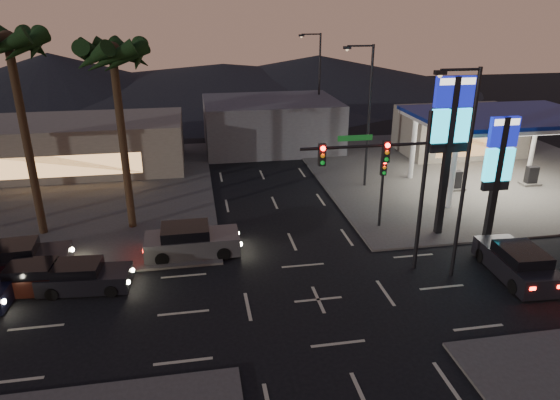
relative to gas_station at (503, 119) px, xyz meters
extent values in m
plane|color=black|center=(-16.00, -12.00, -5.08)|extent=(140.00, 140.00, 0.00)
cube|color=#47443F|center=(0.00, 4.00, -5.02)|extent=(24.00, 24.00, 0.12)
cube|color=#47443F|center=(-32.00, 4.00, -5.02)|extent=(24.00, 24.00, 0.12)
cylinder|color=silver|center=(-5.00, -3.00, -2.58)|extent=(0.36, 0.36, 5.00)
cylinder|color=silver|center=(-5.00, 3.00, -2.58)|extent=(0.36, 0.36, 5.00)
cylinder|color=silver|center=(5.00, 3.00, -2.58)|extent=(0.36, 0.36, 5.00)
cube|color=silver|center=(0.00, 0.00, 0.12)|extent=(12.00, 8.00, 0.50)
cube|color=white|center=(0.00, 0.00, -0.18)|extent=(11.60, 7.60, 0.06)
cube|color=navy|center=(0.00, 0.00, 0.27)|extent=(12.20, 8.20, 0.25)
cube|color=black|center=(-3.00, 0.00, -4.28)|extent=(0.80, 0.50, 1.40)
cube|color=black|center=(3.00, 0.00, -4.28)|extent=(0.80, 0.50, 1.40)
cube|color=#726B5B|center=(2.00, 9.00, -3.08)|extent=(10.00, 6.00, 4.00)
cube|color=black|center=(-7.50, -6.50, -0.58)|extent=(0.35, 0.35, 9.00)
cube|color=#0D1499|center=(-7.50, -6.50, 3.12)|extent=(2.20, 0.30, 1.60)
cube|color=white|center=(-7.50, -6.50, 3.67)|extent=(1.98, 0.32, 0.35)
cube|color=#1AD6F9|center=(-7.50, -6.50, 1.32)|extent=(2.20, 0.30, 1.80)
cube|color=black|center=(-7.50, -6.50, 0.12)|extent=(2.09, 0.28, 0.50)
cube|color=black|center=(-5.00, -7.50, -1.58)|extent=(0.35, 0.35, 7.00)
cube|color=#0D1499|center=(-5.00, -7.50, 1.12)|extent=(1.60, 0.30, 1.60)
cube|color=white|center=(-5.00, -7.50, 1.67)|extent=(1.44, 0.32, 0.35)
cube|color=#1AD6F9|center=(-5.00, -7.50, -0.68)|extent=(1.60, 0.30, 1.80)
cube|color=black|center=(-5.00, -7.50, -1.88)|extent=(1.52, 0.28, 0.50)
cylinder|color=black|center=(-10.50, -10.00, -1.08)|extent=(0.20, 0.20, 8.00)
cylinder|color=black|center=(-13.50, -10.00, 1.42)|extent=(6.00, 0.14, 0.14)
cube|color=#0C3F14|center=(-14.00, -10.00, 1.82)|extent=(1.60, 0.05, 0.25)
cube|color=black|center=(-12.50, -10.00, 1.12)|extent=(0.32, 0.25, 1.00)
sphere|color=#FF0C07|center=(-12.50, -10.15, 1.45)|extent=(0.22, 0.22, 0.22)
sphere|color=orange|center=(-12.50, -10.15, 1.12)|extent=(0.20, 0.20, 0.20)
sphere|color=#0CB226|center=(-12.50, -10.15, 0.79)|extent=(0.20, 0.20, 0.20)
cube|color=black|center=(-15.50, -10.00, 1.12)|extent=(0.32, 0.25, 1.00)
sphere|color=#FF0C07|center=(-15.50, -10.15, 1.45)|extent=(0.22, 0.22, 0.22)
sphere|color=orange|center=(-15.50, -10.15, 1.12)|extent=(0.20, 0.20, 0.20)
sphere|color=#0CB226|center=(-15.50, -10.15, 0.79)|extent=(0.20, 0.20, 0.20)
cylinder|color=black|center=(-10.50, -5.00, -3.08)|extent=(0.16, 0.16, 4.00)
cube|color=black|center=(-10.50, -5.00, -1.28)|extent=(0.32, 0.25, 1.00)
sphere|color=#FF0C07|center=(-10.50, -5.15, -0.95)|extent=(0.22, 0.22, 0.22)
sphere|color=orange|center=(-10.50, -5.15, -1.28)|extent=(0.20, 0.20, 0.20)
sphere|color=#0CB226|center=(-10.50, -5.15, -1.61)|extent=(0.20, 0.20, 0.20)
cylinder|color=black|center=(-9.00, -11.00, -0.08)|extent=(0.18, 0.18, 10.00)
cylinder|color=black|center=(-9.90, -11.00, 4.82)|extent=(1.80, 0.12, 0.12)
cube|color=black|center=(-10.80, -11.00, 4.72)|extent=(0.50, 0.25, 0.18)
sphere|color=#FFCC8C|center=(-10.80, -11.00, 4.60)|extent=(0.20, 0.20, 0.20)
cylinder|color=black|center=(-9.00, 2.00, -0.08)|extent=(0.18, 0.18, 10.00)
cylinder|color=black|center=(-9.90, 2.00, 4.82)|extent=(1.80, 0.12, 0.12)
cube|color=black|center=(-10.80, 2.00, 4.72)|extent=(0.50, 0.25, 0.18)
sphere|color=#FFCC8C|center=(-10.80, 2.00, 4.60)|extent=(0.20, 0.20, 0.20)
cylinder|color=black|center=(-9.00, 16.00, -0.08)|extent=(0.18, 0.18, 10.00)
cylinder|color=black|center=(-9.90, 16.00, 4.82)|extent=(1.80, 0.12, 0.12)
cube|color=black|center=(-10.80, 16.00, 4.72)|extent=(0.50, 0.25, 0.18)
sphere|color=#FFCC8C|center=(-10.80, 16.00, 4.60)|extent=(0.20, 0.20, 0.20)
cylinder|color=black|center=(-25.00, -2.50, 0.02)|extent=(0.44, 0.44, 10.20)
sphere|color=black|center=(-25.00, -2.50, 5.12)|extent=(0.90, 0.90, 0.90)
cone|color=black|center=(-23.70, -2.50, 4.82)|extent=(0.90, 2.74, 1.91)
cone|color=black|center=(-24.08, -1.58, 4.82)|extent=(2.57, 2.57, 1.91)
cone|color=black|center=(-25.00, -1.20, 4.82)|extent=(2.74, 0.90, 1.91)
cone|color=black|center=(-25.92, -1.58, 4.82)|extent=(2.57, 2.57, 1.91)
cone|color=black|center=(-26.30, -2.50, 4.82)|extent=(0.90, 2.74, 1.91)
cone|color=black|center=(-25.92, -3.42, 4.82)|extent=(2.57, 2.57, 1.91)
cone|color=black|center=(-25.00, -3.80, 4.82)|extent=(2.74, 0.90, 1.91)
cone|color=black|center=(-24.08, -3.42, 4.82)|extent=(2.57, 2.57, 1.91)
cylinder|color=black|center=(-30.00, -2.50, 0.32)|extent=(0.44, 0.44, 10.80)
sphere|color=black|center=(-30.00, -2.50, 5.72)|extent=(0.90, 0.90, 0.90)
cone|color=black|center=(-28.70, -2.50, 5.42)|extent=(0.90, 2.74, 1.91)
cone|color=black|center=(-29.08, -1.58, 5.42)|extent=(2.57, 2.57, 1.91)
cone|color=black|center=(-30.00, -1.20, 5.42)|extent=(2.74, 0.90, 1.91)
cone|color=black|center=(-29.08, -3.42, 5.42)|extent=(2.57, 2.57, 1.91)
cube|color=#726B5B|center=(-30.00, 10.00, -3.08)|extent=(16.00, 8.00, 4.00)
cube|color=#4C4C51|center=(-14.00, 14.00, -2.88)|extent=(12.00, 9.00, 4.40)
cone|color=black|center=(-41.00, 48.00, -2.08)|extent=(40.00, 40.00, 6.00)
cone|color=black|center=(-1.00, 48.00, -2.58)|extent=(50.00, 50.00, 5.00)
cone|color=black|center=(-16.00, 48.00, -3.08)|extent=(60.00, 60.00, 4.00)
cube|color=black|center=(-26.46, -9.22, -4.57)|extent=(4.21, 2.04, 0.84)
cube|color=black|center=(-26.74, -9.20, -4.01)|extent=(2.16, 1.74, 0.60)
cylinder|color=black|center=(-25.10, -8.54, -4.78)|extent=(0.61, 0.27, 0.59)
cylinder|color=black|center=(-25.23, -10.11, -4.78)|extent=(0.61, 0.27, 0.59)
cylinder|color=black|center=(-27.69, -8.33, -4.78)|extent=(0.61, 0.27, 0.59)
cylinder|color=black|center=(-27.82, -9.91, -4.78)|extent=(0.61, 0.27, 0.59)
sphere|color=#FFF2BF|center=(-24.38, -8.83, -4.51)|extent=(0.20, 0.20, 0.20)
sphere|color=#FFF2BF|center=(-24.47, -9.94, -4.51)|extent=(0.20, 0.20, 0.20)
cube|color=#FF140A|center=(-28.45, -8.51, -4.43)|extent=(0.09, 0.24, 0.13)
cube|color=#FF140A|center=(-28.54, -9.62, -4.43)|extent=(0.09, 0.24, 0.13)
cube|color=black|center=(-28.55, -8.93, -4.57)|extent=(4.22, 2.01, 0.84)
cube|color=black|center=(-28.83, -8.92, -4.01)|extent=(2.16, 1.73, 0.61)
cylinder|color=black|center=(-27.19, -8.24, -4.78)|extent=(0.61, 0.27, 0.60)
cylinder|color=black|center=(-27.30, -9.82, -4.78)|extent=(0.61, 0.27, 0.60)
cylinder|color=black|center=(-29.80, -8.05, -4.78)|extent=(0.61, 0.27, 0.60)
cylinder|color=black|center=(-29.91, -9.63, -4.78)|extent=(0.61, 0.27, 0.60)
sphere|color=#FFF2BF|center=(-26.46, -8.52, -4.50)|extent=(0.21, 0.21, 0.21)
sphere|color=#FFF2BF|center=(-26.54, -9.64, -4.50)|extent=(0.21, 0.21, 0.21)
cylinder|color=black|center=(-30.20, -9.24, -4.77)|extent=(0.65, 0.29, 0.63)
sphere|color=#FFF2BF|center=(-29.43, -9.55, -4.47)|extent=(0.22, 0.22, 0.22)
sphere|color=#FFF2BF|center=(-29.53, -10.72, -4.47)|extent=(0.22, 0.22, 0.22)
cube|color=#4D4D4F|center=(-21.50, -6.52, -4.47)|extent=(4.94, 2.10, 1.01)
cube|color=black|center=(-21.84, -6.52, -3.79)|extent=(2.47, 1.92, 0.73)
cylinder|color=black|center=(-19.94, -5.56, -4.72)|extent=(0.72, 0.27, 0.72)
cylinder|color=black|center=(-19.93, -7.46, -4.72)|extent=(0.72, 0.27, 0.72)
cylinder|color=black|center=(-23.07, -5.58, -4.72)|extent=(0.72, 0.27, 0.72)
cylinder|color=black|center=(-23.06, -7.48, -4.72)|extent=(0.72, 0.27, 0.72)
sphere|color=#FFF2BF|center=(-19.04, -5.83, -4.39)|extent=(0.25, 0.25, 0.25)
sphere|color=#FFF2BF|center=(-19.03, -7.17, -4.39)|extent=(0.25, 0.25, 0.25)
cube|color=#FF140A|center=(-23.97, -5.87, -4.30)|extent=(0.09, 0.28, 0.16)
cube|color=#FF140A|center=(-23.96, -7.21, -4.30)|extent=(0.09, 0.28, 0.16)
cube|color=black|center=(-29.92, -7.02, -4.50)|extent=(4.78, 2.26, 0.95)
cube|color=black|center=(-30.24, -7.04, -3.86)|extent=(2.44, 1.95, 0.69)
cylinder|color=black|center=(-28.50, -6.02, -4.74)|extent=(0.69, 0.30, 0.68)
cylinder|color=black|center=(-28.38, -7.82, -4.74)|extent=(0.69, 0.30, 0.68)
sphere|color=#FFF2BF|center=(-27.64, -6.23, -4.42)|extent=(0.23, 0.23, 0.23)
sphere|color=#FFF2BF|center=(-27.55, -7.50, -4.42)|extent=(0.23, 0.23, 0.23)
cylinder|color=black|center=(-30.67, -6.91, -4.78)|extent=(0.61, 0.25, 0.60)
sphere|color=#FFF2BF|center=(-29.94, -7.18, -4.50)|extent=(0.21, 0.21, 0.21)
sphere|color=#FFF2BF|center=(-29.99, -8.31, -4.50)|extent=(0.21, 0.21, 0.21)
cube|color=black|center=(-6.00, -11.58, -4.48)|extent=(2.25, 4.89, 0.98)
cube|color=black|center=(-6.02, -11.91, -3.83)|extent=(1.97, 2.49, 0.71)
cylinder|color=black|center=(-6.85, -10.01, -4.73)|extent=(0.30, 0.71, 0.70)
cylinder|color=black|center=(-5.00, -10.10, -4.73)|extent=(0.30, 0.71, 0.70)
cylinder|color=black|center=(-7.00, -13.06, -4.73)|extent=(0.30, 0.71, 0.70)
cylinder|color=black|center=(-5.15, -13.15, -4.73)|extent=(0.30, 0.71, 0.70)
cube|color=#FF140A|center=(-6.77, -13.94, -4.32)|extent=(0.28, 0.10, 0.15)
cube|color=#FF140A|center=(-5.47, -14.01, -4.32)|extent=(0.28, 0.10, 0.15)
camera|label=1|loc=(-21.07, -30.73, 7.36)|focal=32.00mm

